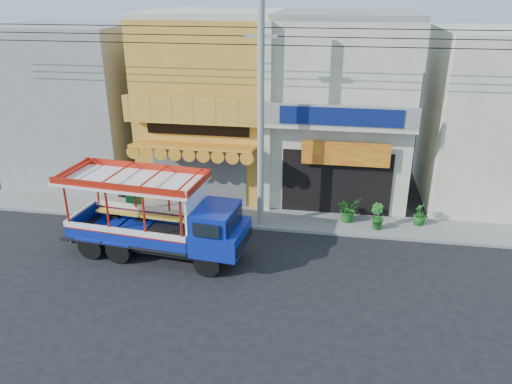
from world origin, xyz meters
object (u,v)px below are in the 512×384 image
Objects in this scene: potted_plant_a at (348,209)px; green_sign at (134,202)px; utility_pole at (265,107)px; potted_plant_b at (377,216)px; songthaew_truck at (168,219)px; potted_plant_c at (420,214)px.

green_sign is at bearing 140.90° from potted_plant_a.
utility_pole is 6.33m from potted_plant_b.
potted_plant_b is (10.38, -0.02, 0.11)m from green_sign.
potted_plant_a is at bearing 27.55° from potted_plant_b.
utility_pole reaches higher than potted_plant_b.
potted_plant_a is 1.25m from potted_plant_b.
songthaew_truck is (-3.05, -2.93, -3.51)m from utility_pole.
songthaew_truck reaches higher than potted_plant_c.
potted_plant_a is at bearing 3.16° from green_sign.
songthaew_truck is at bearing -136.10° from utility_pole.
potted_plant_a is 2.91m from potted_plant_c.
potted_plant_b is at bearing -46.24° from potted_plant_c.
songthaew_truck is 7.47× the size of potted_plant_c.
potted_plant_a is 1.15× the size of potted_plant_c.
utility_pole is 7.37m from green_sign.
utility_pole is at bearing 43.90° from songthaew_truck.
green_sign is (-2.78, 3.37, -0.98)m from songthaew_truck.
utility_pole is 30.02× the size of potted_plant_c.
utility_pole reaches higher than green_sign.
green_sign is at bearing 129.54° from songthaew_truck.
potted_plant_b is at bearing 5.15° from utility_pole.
utility_pole reaches higher than songthaew_truck.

